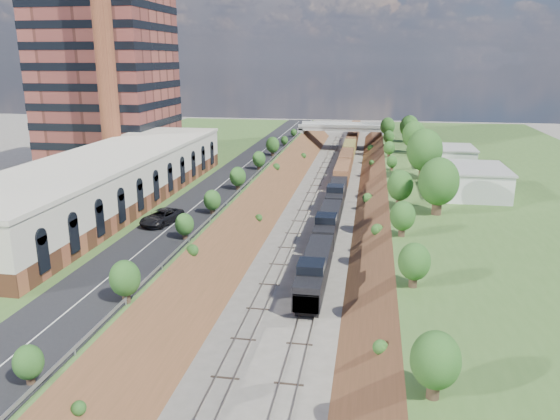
{
  "coord_description": "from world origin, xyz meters",
  "views": [
    {
      "loc": [
        8.25,
        -31.56,
        24.84
      ],
      "look_at": [
        -3.07,
        35.18,
        6.0
      ],
      "focal_mm": 35.0,
      "sensor_mm": 36.0,
      "label": 1
    }
  ],
  "objects": [
    {
      "name": "rail_right_track",
      "position": [
        2.6,
        60.0,
        0.09
      ],
      "size": [
        1.58,
        180.0,
        0.18
      ],
      "primitive_type": "cube",
      "color": "gray",
      "rests_on": "ground"
    },
    {
      "name": "white_building_near",
      "position": [
        23.5,
        52.0,
        7.0
      ],
      "size": [
        9.0,
        12.0,
        4.0
      ],
      "primitive_type": "cube",
      "color": "silver",
      "rests_on": "platform_right"
    },
    {
      "name": "tree_right_large",
      "position": [
        17.0,
        40.0,
        9.38
      ],
      "size": [
        5.25,
        5.25,
        7.61
      ],
      "color": "#473323",
      "rests_on": "platform_right"
    },
    {
      "name": "rail_left_track",
      "position": [
        -2.6,
        60.0,
        0.09
      ],
      "size": [
        1.58,
        180.0,
        0.18
      ],
      "primitive_type": "cube",
      "color": "gray",
      "rests_on": "ground"
    },
    {
      "name": "suv",
      "position": [
        -16.98,
        29.64,
        5.99
      ],
      "size": [
        4.43,
        6.93,
        1.78
      ],
      "primitive_type": "imported",
      "rotation": [
        0.0,
        0.0,
        -0.25
      ],
      "color": "black",
      "rests_on": "road"
    },
    {
      "name": "guardrail",
      "position": [
        -11.4,
        59.8,
        5.55
      ],
      "size": [
        0.1,
        171.0,
        0.7
      ],
      "color": "#99999E",
      "rests_on": "platform_left"
    },
    {
      "name": "platform_right",
      "position": [
        33.0,
        60.0,
        2.5
      ],
      "size": [
        44.0,
        180.0,
        5.0
      ],
      "primitive_type": "cube",
      "color": "#3E6127",
      "rests_on": "ground"
    },
    {
      "name": "commercial_building",
      "position": [
        -28.0,
        38.0,
        8.51
      ],
      "size": [
        14.3,
        62.3,
        7.0
      ],
      "color": "brown",
      "rests_on": "platform_left"
    },
    {
      "name": "white_building_far",
      "position": [
        23.0,
        74.0,
        6.8
      ],
      "size": [
        8.0,
        10.0,
        3.6
      ],
      "primitive_type": "cube",
      "color": "silver",
      "rests_on": "platform_right"
    },
    {
      "name": "overpass",
      "position": [
        0.0,
        122.0,
        4.92
      ],
      "size": [
        24.5,
        8.3,
        7.4
      ],
      "color": "gray",
      "rests_on": "ground"
    },
    {
      "name": "embankment_left",
      "position": [
        -11.0,
        60.0,
        0.0
      ],
      "size": [
        10.0,
        180.0,
        10.0
      ],
      "primitive_type": "cube",
      "rotation": [
        0.0,
        0.79,
        0.0
      ],
      "color": "brown",
      "rests_on": "ground"
    },
    {
      "name": "embankment_right",
      "position": [
        11.0,
        60.0,
        0.0
      ],
      "size": [
        10.0,
        180.0,
        10.0
      ],
      "primitive_type": "cube",
      "rotation": [
        0.0,
        0.79,
        0.0
      ],
      "color": "brown",
      "rests_on": "ground"
    },
    {
      "name": "highrise_tower",
      "position": [
        -44.0,
        72.0,
        32.88
      ],
      "size": [
        22.0,
        22.0,
        53.9
      ],
      "color": "brown",
      "rests_on": "platform_left"
    },
    {
      "name": "road",
      "position": [
        -15.5,
        60.0,
        5.05
      ],
      "size": [
        8.0,
        180.0,
        0.1
      ],
      "primitive_type": "cube",
      "color": "black",
      "rests_on": "platform_left"
    },
    {
      "name": "tree_left_crest",
      "position": [
        -11.8,
        20.0,
        7.04
      ],
      "size": [
        2.45,
        2.45,
        3.55
      ],
      "color": "#473323",
      "rests_on": "platform_left"
    },
    {
      "name": "smokestack",
      "position": [
        -36.0,
        56.0,
        25.0
      ],
      "size": [
        3.2,
        3.2,
        40.0
      ],
      "primitive_type": "cylinder",
      "color": "brown",
      "rests_on": "platform_left"
    },
    {
      "name": "platform_left",
      "position": [
        -33.0,
        60.0,
        2.5
      ],
      "size": [
        44.0,
        180.0,
        5.0
      ],
      "primitive_type": "cube",
      "color": "#3E6127",
      "rests_on": "ground"
    },
    {
      "name": "freight_train",
      "position": [
        2.6,
        91.46,
        2.46
      ],
      "size": [
        2.81,
        143.97,
        4.55
      ],
      "color": "black",
      "rests_on": "ground"
    }
  ]
}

